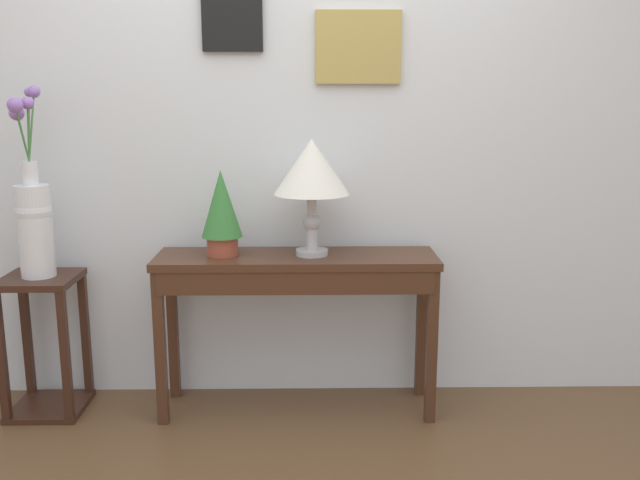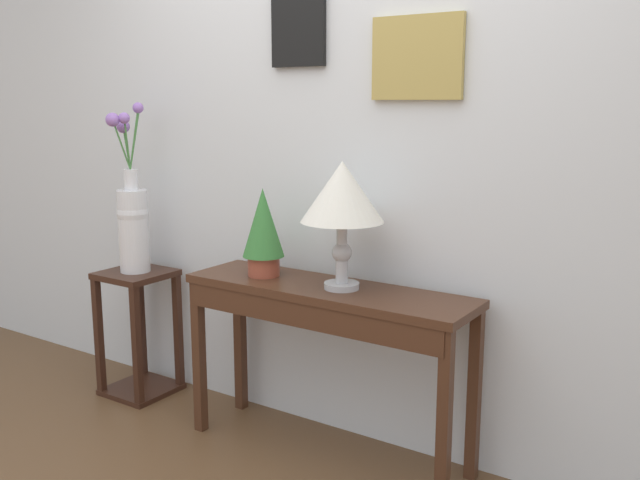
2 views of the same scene
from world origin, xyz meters
name	(u,v)px [view 2 (image 2 of 2)]	position (x,y,z in m)	size (l,w,h in m)	color
back_wall_with_art	(347,120)	(0.00, 1.31, 1.40)	(9.00, 0.13, 2.80)	silver
console_table	(324,314)	(0.07, 1.03, 0.62)	(1.25, 0.35, 0.74)	#472819
table_lamp	(342,196)	(0.14, 1.05, 1.11)	(0.33, 0.33, 0.51)	#B7B7BC
potted_plant_on_console	(263,229)	(-0.25, 1.05, 0.94)	(0.18, 0.18, 0.38)	#9E4733
pedestal_stand_left	(139,333)	(-1.07, 1.05, 0.32)	(0.32, 0.32, 0.64)	#381E14
flower_vase_tall	(133,217)	(-1.07, 1.05, 0.92)	(0.16, 0.23, 0.83)	silver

